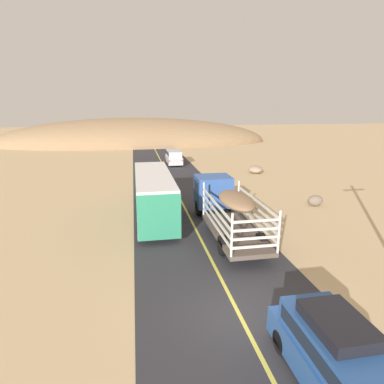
% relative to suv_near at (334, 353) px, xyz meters
% --- Properties ---
extents(ground_plane, '(240.00, 240.00, 0.00)m').
position_rel_suv_near_xyz_m(ground_plane, '(-1.54, 3.59, -1.15)').
color(ground_plane, tan).
extents(road_surface, '(8.00, 120.00, 0.02)m').
position_rel_suv_near_xyz_m(road_surface, '(-1.54, 3.59, -1.14)').
color(road_surface, '#2D2D33').
rests_on(road_surface, ground).
extents(road_centre_line, '(0.16, 117.60, 0.00)m').
position_rel_suv_near_xyz_m(road_centre_line, '(-1.54, 3.59, -1.13)').
color(road_centre_line, '#D8CC4C').
rests_on(road_centre_line, road_surface).
extents(suv_near, '(1.90, 4.62, 2.29)m').
position_rel_suv_near_xyz_m(suv_near, '(0.00, 0.00, 0.00)').
color(suv_near, '#264C8C').
rests_on(suv_near, road_surface).
extents(livestock_truck, '(2.53, 9.70, 3.02)m').
position_rel_suv_near_xyz_m(livestock_truck, '(0.28, 13.22, 0.64)').
color(livestock_truck, '#3359A5').
rests_on(livestock_truck, road_surface).
extents(bus, '(2.54, 10.00, 3.21)m').
position_rel_suv_near_xyz_m(bus, '(-4.05, 15.50, 0.60)').
color(bus, '#2D8C66').
rests_on(bus, road_surface).
extents(car_far, '(1.90, 4.62, 1.93)m').
position_rel_suv_near_xyz_m(car_far, '(0.01, 36.65, -0.06)').
color(car_far, silver).
rests_on(car_far, road_surface).
extents(boulder_near_shoulder, '(1.24, 0.86, 0.89)m').
position_rel_suv_near_xyz_m(boulder_near_shoulder, '(8.95, 15.98, -0.71)').
color(boulder_near_shoulder, '#756656').
rests_on(boulder_near_shoulder, ground).
extents(boulder_mid_field, '(1.68, 2.01, 0.91)m').
position_rel_suv_near_xyz_m(boulder_mid_field, '(8.89, 29.18, -0.69)').
color(boulder_mid_field, gray).
rests_on(boulder_mid_field, ground).
extents(distant_hill, '(57.89, 22.12, 10.64)m').
position_rel_suv_near_xyz_m(distant_hill, '(-5.18, 63.87, -1.15)').
color(distant_hill, '#957553').
rests_on(distant_hill, ground).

